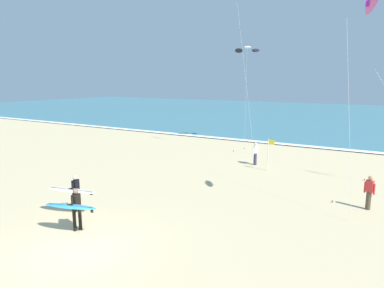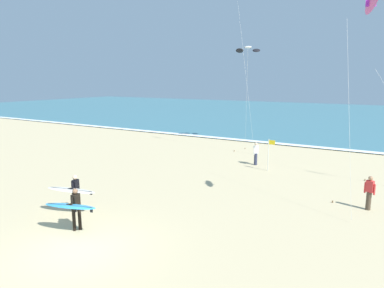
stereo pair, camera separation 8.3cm
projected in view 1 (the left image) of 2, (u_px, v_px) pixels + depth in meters
name	position (u px, v px, depth m)	size (l,w,h in m)	color
ground_plane	(80.00, 250.00, 12.01)	(160.00, 160.00, 0.00)	#CCB789
ocean_water	(332.00, 116.00, 56.87)	(160.00, 60.00, 0.08)	teal
shoreline_foam	(279.00, 143.00, 31.75)	(160.00, 0.94, 0.01)	white
surfer_lead	(74.00, 191.00, 15.18)	(2.31, 1.23, 1.71)	black
surfer_trailing	(74.00, 207.00, 13.28)	(2.29, 1.12, 1.71)	black
kite_delta_rose_mid	(371.00, 1.00, 12.77)	(1.52, 2.74, 9.32)	pink
kite_arc_ivory_high	(247.00, 50.00, 30.96)	(2.38, 3.63, 8.83)	black
bystander_white_top	(255.00, 153.00, 23.96)	(0.27, 0.48, 1.59)	#2D334C
bystander_red_top	(369.00, 192.00, 15.67)	(0.47, 0.28, 1.59)	#4C3D2D
lifeguard_flag	(269.00, 152.00, 22.32)	(0.45, 0.05, 2.10)	silver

